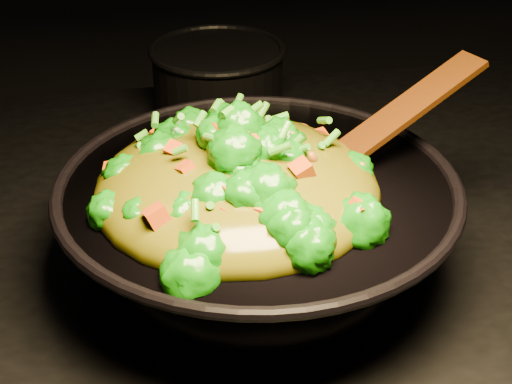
{
  "coord_description": "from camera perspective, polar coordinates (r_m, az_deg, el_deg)",
  "views": [
    {
      "loc": [
        -0.23,
        -0.82,
        1.45
      ],
      "look_at": [
        -0.1,
        -0.1,
        1.01
      ],
      "focal_mm": 55.0,
      "sensor_mm": 36.0,
      "label": 1
    }
  ],
  "objects": [
    {
      "name": "spatula",
      "position": [
        0.89,
        9.46,
        4.92
      ],
      "size": [
        0.25,
        0.13,
        0.11
      ],
      "primitive_type": "cube",
      "rotation": [
        0.0,
        -0.38,
        0.36
      ],
      "color": "#391806",
      "rests_on": "wok"
    },
    {
      "name": "back_pot",
      "position": [
        1.25,
        -2.77,
        8.05
      ],
      "size": [
        0.25,
        0.25,
        0.12
      ],
      "primitive_type": "cylinder",
      "rotation": [
        0.0,
        0.0,
        -0.24
      ],
      "color": "black",
      "rests_on": "stovetop"
    },
    {
      "name": "stir_fry",
      "position": [
        0.8,
        -1.42,
        2.99
      ],
      "size": [
        0.37,
        0.37,
        0.1
      ],
      "primitive_type": null,
      "rotation": [
        0.0,
        0.0,
        0.25
      ],
      "color": "#137408",
      "rests_on": "wok"
    },
    {
      "name": "wok",
      "position": [
        0.88,
        0.12,
        -2.84
      ],
      "size": [
        0.47,
        0.47,
        0.12
      ],
      "primitive_type": null,
      "rotation": [
        0.0,
        0.0,
        0.1
      ],
      "color": "black",
      "rests_on": "stovetop"
    }
  ]
}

